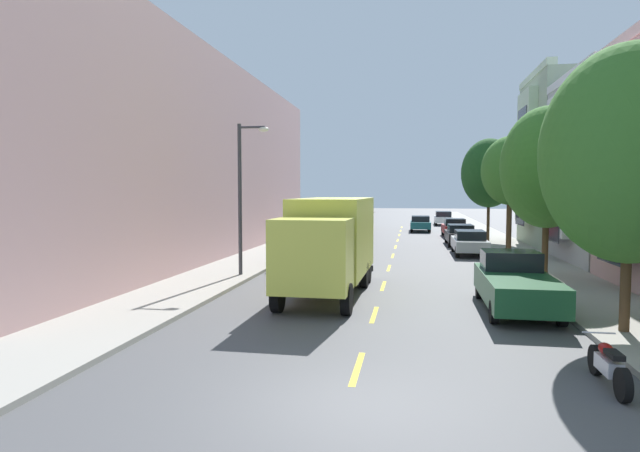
% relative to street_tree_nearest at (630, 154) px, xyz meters
% --- Properties ---
extents(ground_plane, '(160.00, 160.00, 0.00)m').
position_rel_street_tree_nearest_xyz_m(ground_plane, '(-6.40, 24.40, -4.60)').
color(ground_plane, '#4C4C4F').
extents(sidewalk_left, '(3.20, 120.00, 0.14)m').
position_rel_street_tree_nearest_xyz_m(sidewalk_left, '(-13.50, 22.40, -4.53)').
color(sidewalk_left, '#A39E93').
rests_on(sidewalk_left, ground_plane).
extents(sidewalk_right, '(3.20, 120.00, 0.14)m').
position_rel_street_tree_nearest_xyz_m(sidewalk_right, '(0.70, 22.40, -4.53)').
color(sidewalk_right, '#A39E93').
rests_on(sidewalk_right, ground_plane).
extents(lane_centerline_dashes, '(0.14, 47.20, 0.01)m').
position_rel_street_tree_nearest_xyz_m(lane_centerline_dashes, '(-6.40, 18.90, -4.59)').
color(lane_centerline_dashes, yellow).
rests_on(lane_centerline_dashes, ground_plane).
extents(townhouse_fourth_sage, '(12.96, 8.29, 11.43)m').
position_rel_street_tree_nearest_xyz_m(townhouse_fourth_sage, '(8.37, 23.19, 0.92)').
color(townhouse_fourth_sage, '#99AD8E').
rests_on(townhouse_fourth_sage, ground_plane).
extents(apartment_block_opposite, '(10.00, 36.00, 10.78)m').
position_rel_street_tree_nearest_xyz_m(apartment_block_opposite, '(-20.10, 14.40, 0.79)').
color(apartment_block_opposite, '#CC9E9E').
rests_on(apartment_block_opposite, ground_plane).
extents(street_tree_nearest, '(4.30, 4.30, 7.19)m').
position_rel_street_tree_nearest_xyz_m(street_tree_nearest, '(0.00, 0.00, 0.00)').
color(street_tree_nearest, '#47331E').
rests_on(street_tree_nearest, sidewalk_right).
extents(street_tree_second, '(3.65, 3.65, 6.95)m').
position_rel_street_tree_nearest_xyz_m(street_tree_second, '(0.00, 8.48, 0.03)').
color(street_tree_second, '#47331E').
rests_on(street_tree_second, sidewalk_right).
extents(street_tree_third, '(3.13, 3.13, 6.59)m').
position_rel_street_tree_nearest_xyz_m(street_tree_third, '(0.00, 16.95, 0.21)').
color(street_tree_third, '#47331E').
rests_on(street_tree_third, sidewalk_right).
extents(street_tree_farthest, '(3.88, 3.88, 7.26)m').
position_rel_street_tree_nearest_xyz_m(street_tree_farthest, '(-0.00, 25.43, 0.36)').
color(street_tree_farthest, '#47331E').
rests_on(street_tree_farthest, sidewalk_right).
extents(street_lamp, '(1.35, 0.28, 6.35)m').
position_rel_street_tree_nearest_xyz_m(street_lamp, '(-12.34, 7.40, -0.75)').
color(street_lamp, '#38383D').
rests_on(street_lamp, sidewalk_left).
extents(delivery_box_truck, '(2.55, 7.96, 3.42)m').
position_rel_street_tree_nearest_xyz_m(delivery_box_truck, '(-8.20, 4.49, -2.66)').
color(delivery_box_truck, '#D8D84C').
rests_on(delivery_box_truck, ground_plane).
extents(parked_suv_champagne, '(1.99, 4.82, 1.93)m').
position_rel_street_tree_nearest_xyz_m(parked_suv_champagne, '(-10.89, 21.01, -3.61)').
color(parked_suv_champagne, tan).
rests_on(parked_suv_champagne, ground_plane).
extents(parked_wagon_white, '(1.89, 4.72, 1.50)m').
position_rel_street_tree_nearest_xyz_m(parked_wagon_white, '(-2.03, 45.95, -3.79)').
color(parked_wagon_white, silver).
rests_on(parked_wagon_white, ground_plane).
extents(parked_hatchback_red, '(1.85, 4.05, 1.50)m').
position_rel_street_tree_nearest_xyz_m(parked_hatchback_red, '(-2.00, 30.19, -3.84)').
color(parked_hatchback_red, '#AD1E1E').
rests_on(parked_hatchback_red, ground_plane).
extents(parked_suv_orange, '(1.98, 4.81, 1.93)m').
position_rel_street_tree_nearest_xyz_m(parked_suv_orange, '(-10.71, 39.55, -3.61)').
color(parked_suv_orange, orange).
rests_on(parked_suv_orange, ground_plane).
extents(parked_sedan_silver, '(1.80, 4.50, 1.43)m').
position_rel_street_tree_nearest_xyz_m(parked_sedan_silver, '(-2.05, 17.66, -3.85)').
color(parked_sedan_silver, '#B2B5BA').
rests_on(parked_sedan_silver, ground_plane).
extents(parked_sedan_black, '(1.85, 4.52, 1.43)m').
position_rel_street_tree_nearest_xyz_m(parked_sedan_black, '(-2.11, 23.29, -3.85)').
color(parked_sedan_black, black).
rests_on(parked_sedan_black, ground_plane).
extents(parked_pickup_forest, '(2.04, 5.32, 1.73)m').
position_rel_street_tree_nearest_xyz_m(parked_pickup_forest, '(-2.14, 2.83, -3.77)').
color(parked_pickup_forest, '#194C28').
rests_on(parked_pickup_forest, ground_plane).
extents(parked_sedan_navy, '(1.86, 4.52, 1.43)m').
position_rel_street_tree_nearest_xyz_m(parked_sedan_navy, '(-10.68, 31.65, -3.85)').
color(parked_sedan_navy, navy).
rests_on(parked_sedan_navy, ground_plane).
extents(parked_pickup_charcoal, '(2.07, 5.33, 1.73)m').
position_rel_street_tree_nearest_xyz_m(parked_pickup_charcoal, '(-10.65, 12.27, -3.77)').
color(parked_pickup_charcoal, '#333338').
rests_on(parked_pickup_charcoal, ground_plane).
extents(moving_teal_sedan, '(1.80, 4.50, 1.43)m').
position_rel_street_tree_nearest_xyz_m(moving_teal_sedan, '(-4.60, 35.93, -3.85)').
color(moving_teal_sedan, '#195B60').
rests_on(moving_teal_sedan, ground_plane).
extents(parked_motorcycle, '(0.62, 2.05, 0.90)m').
position_rel_street_tree_nearest_xyz_m(parked_motorcycle, '(-1.65, -3.89, -4.19)').
color(parked_motorcycle, black).
rests_on(parked_motorcycle, ground_plane).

